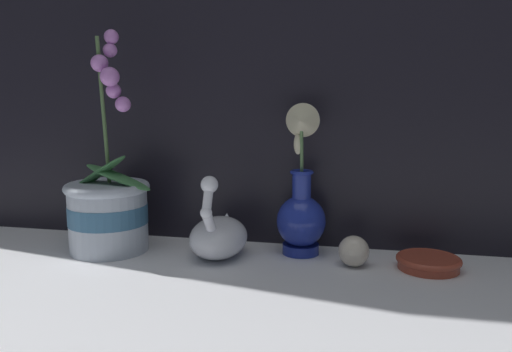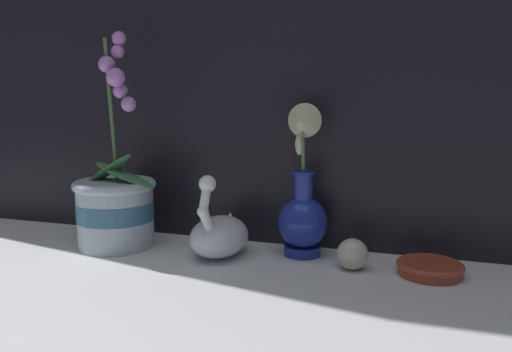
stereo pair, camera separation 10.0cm
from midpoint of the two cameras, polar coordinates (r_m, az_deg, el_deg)
The scene contains 6 objects.
ground_plane at distance 0.94m, azimuth 0.72°, elevation -11.36°, with size 2.80×2.80×0.00m, color white.
orchid_potted_plant at distance 1.12m, azimuth -13.34°, elevation -3.17°, with size 0.22×0.18×0.46m.
swan_figurine at distance 1.04m, azimuth -1.42°, elevation -6.61°, with size 0.12×0.19×0.18m.
blue_vase at distance 1.03m, azimuth 8.10°, elevation -3.41°, with size 0.10×0.10×0.32m.
glass_sphere at distance 0.99m, azimuth 13.86°, elevation -8.71°, with size 0.06×0.06×0.06m.
amber_dish at distance 1.01m, azimuth 22.02°, elevation -9.72°, with size 0.12×0.12×0.02m.
Camera 2 is at (0.31, -0.83, 0.33)m, focal length 35.00 mm.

